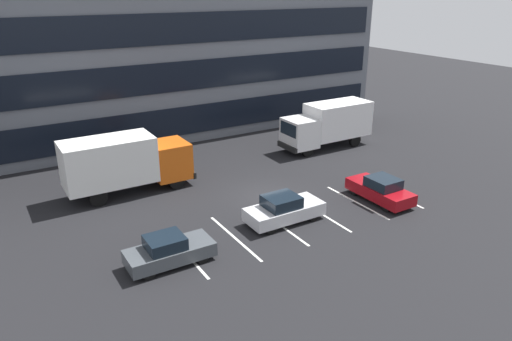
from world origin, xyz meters
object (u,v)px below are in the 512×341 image
(box_truck_orange, at_px, (125,162))
(sedan_charcoal, at_px, (169,251))
(box_truck_white, at_px, (328,123))
(sedan_silver, at_px, (284,209))
(sedan_maroon, at_px, (380,190))

(box_truck_orange, xyz_separation_m, sedan_charcoal, (-0.88, -9.21, -1.36))
(box_truck_white, height_order, sedan_silver, box_truck_white)
(box_truck_orange, distance_m, box_truck_white, 16.56)
(box_truck_white, bearing_deg, sedan_silver, -139.06)
(box_truck_orange, bearing_deg, box_truck_white, 2.05)
(sedan_maroon, bearing_deg, sedan_silver, 173.63)
(box_truck_white, relative_size, sedan_charcoal, 1.85)
(sedan_maroon, bearing_deg, box_truck_orange, 144.20)
(sedan_silver, distance_m, sedan_charcoal, 7.06)
(sedan_silver, xyz_separation_m, sedan_charcoal, (-7.02, -0.78, -0.05))
(box_truck_orange, relative_size, box_truck_white, 1.04)
(sedan_silver, bearing_deg, sedan_maroon, -6.37)
(box_truck_orange, bearing_deg, sedan_silver, -53.93)
(sedan_maroon, xyz_separation_m, sedan_charcoal, (-13.58, -0.04, -0.03))
(sedan_charcoal, bearing_deg, box_truck_orange, 84.57)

